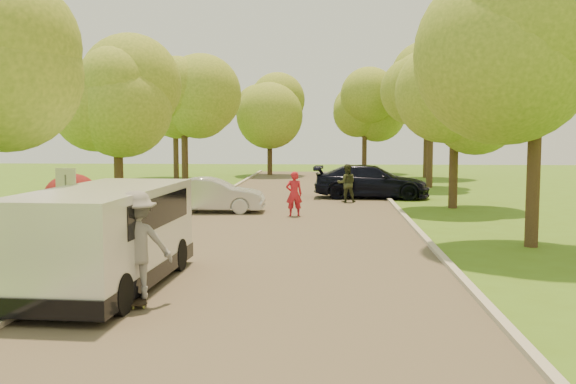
% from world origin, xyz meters
% --- Properties ---
extents(ground, '(100.00, 100.00, 0.00)m').
position_xyz_m(ground, '(0.00, 0.00, 0.00)').
color(ground, '#47701A').
rests_on(ground, ground).
extents(road, '(8.00, 60.00, 0.01)m').
position_xyz_m(road, '(0.00, 8.00, 0.01)').
color(road, '#4C4438').
rests_on(road, ground).
extents(curb_left, '(0.18, 60.00, 0.12)m').
position_xyz_m(curb_left, '(-4.05, 8.00, 0.06)').
color(curb_left, '#B2AD9E').
rests_on(curb_left, ground).
extents(curb_right, '(0.18, 60.00, 0.12)m').
position_xyz_m(curb_right, '(4.05, 8.00, 0.06)').
color(curb_right, '#B2AD9E').
rests_on(curb_right, ground).
extents(street_sign, '(0.55, 0.06, 2.17)m').
position_xyz_m(street_sign, '(-5.80, 4.00, 1.56)').
color(street_sign, '#59595E').
rests_on(street_sign, ground).
extents(red_shrub, '(1.70, 1.70, 1.95)m').
position_xyz_m(red_shrub, '(-6.30, 5.50, 1.10)').
color(red_shrub, '#382619').
rests_on(red_shrub, ground).
extents(tree_l_midb, '(4.30, 4.20, 6.62)m').
position_xyz_m(tree_l_midb, '(-6.81, 12.00, 4.59)').
color(tree_l_midb, '#382619').
rests_on(tree_l_midb, ground).
extents(tree_l_far, '(4.92, 4.80, 7.79)m').
position_xyz_m(tree_l_far, '(-6.39, 22.00, 5.47)').
color(tree_l_far, '#382619').
rests_on(tree_l_far, ground).
extents(tree_r_mida, '(5.13, 5.00, 7.95)m').
position_xyz_m(tree_r_mida, '(7.02, 5.00, 5.54)').
color(tree_r_mida, '#382619').
rests_on(tree_r_mida, ground).
extents(tree_r_midb, '(4.51, 4.40, 7.01)m').
position_xyz_m(tree_r_midb, '(6.60, 14.00, 4.88)').
color(tree_r_midb, '#382619').
rests_on(tree_r_midb, ground).
extents(tree_r_far, '(5.33, 5.20, 8.34)m').
position_xyz_m(tree_r_far, '(7.23, 24.00, 5.83)').
color(tree_r_far, '#382619').
rests_on(tree_r_far, ground).
extents(tree_bg_a, '(5.12, 5.00, 7.72)m').
position_xyz_m(tree_bg_a, '(-8.78, 30.00, 5.31)').
color(tree_bg_a, '#382619').
rests_on(tree_bg_a, ground).
extents(tree_bg_b, '(5.12, 5.00, 7.95)m').
position_xyz_m(tree_bg_b, '(8.22, 32.00, 5.54)').
color(tree_bg_b, '#382619').
rests_on(tree_bg_b, ground).
extents(tree_bg_c, '(4.92, 4.80, 7.33)m').
position_xyz_m(tree_bg_c, '(-2.79, 34.00, 5.02)').
color(tree_bg_c, '#382619').
rests_on(tree_bg_c, ground).
extents(tree_bg_d, '(5.12, 5.00, 7.72)m').
position_xyz_m(tree_bg_d, '(4.22, 36.00, 5.31)').
color(tree_bg_d, '#382619').
rests_on(tree_bg_d, ground).
extents(minivan, '(2.39, 5.54, 2.03)m').
position_xyz_m(minivan, '(-3.20, -0.32, 1.07)').
color(minivan, silver).
rests_on(minivan, ground).
extents(silver_sedan, '(4.16, 1.54, 1.36)m').
position_xyz_m(silver_sedan, '(-3.30, 11.96, 0.68)').
color(silver_sedan, '#BCBCC1').
rests_on(silver_sedan, ground).
extents(dark_sedan, '(5.57, 2.55, 1.58)m').
position_xyz_m(dark_sedan, '(3.30, 17.77, 0.79)').
color(dark_sedan, black).
rests_on(dark_sedan, ground).
extents(longboard, '(0.57, 1.04, 0.12)m').
position_xyz_m(longboard, '(-2.23, -1.48, 0.11)').
color(longboard, black).
rests_on(longboard, ground).
extents(skateboarder, '(1.42, 1.07, 1.95)m').
position_xyz_m(skateboarder, '(-2.23, -1.48, 1.11)').
color(skateboarder, gray).
rests_on(skateboarder, longboard).
extents(person_striped, '(0.68, 0.51, 1.69)m').
position_xyz_m(person_striped, '(-0.02, 10.94, 0.84)').
color(person_striped, '#B61B2A').
rests_on(person_striped, ground).
extents(person_olive, '(0.89, 0.72, 1.72)m').
position_xyz_m(person_olive, '(2.08, 15.87, 0.86)').
color(person_olive, '#303620').
rests_on(person_olive, ground).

